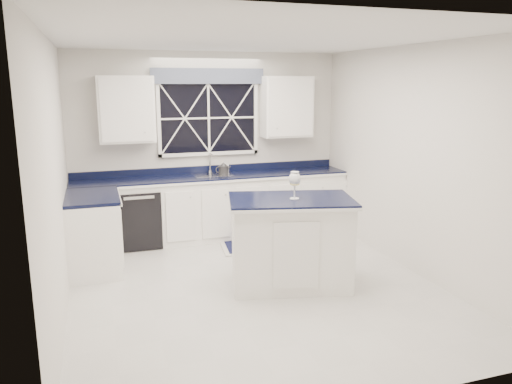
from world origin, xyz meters
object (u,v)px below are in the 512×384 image
object	(u,v)px
dishwasher	(138,217)
soap_bottle	(225,167)
island	(291,242)
wine_glass	(295,180)
faucet	(210,163)
kettle	(223,169)

from	to	relation	value
dishwasher	soap_bottle	world-z (taller)	soap_bottle
island	wine_glass	xyz separation A→B (m)	(0.02, -0.04, 0.71)
soap_bottle	wine_glass	bearing A→B (deg)	-83.99
dishwasher	faucet	xyz separation A→B (m)	(1.10, 0.19, 0.69)
dishwasher	kettle	world-z (taller)	kettle
island	wine_glass	distance (m)	0.72
wine_glass	dishwasher	bearing A→B (deg)	126.83
island	soap_bottle	size ratio (longest dim) A/B	7.62
island	kettle	xyz separation A→B (m)	(-0.23, 2.07, 0.51)
dishwasher	wine_glass	bearing A→B (deg)	-53.17
dishwasher	faucet	bearing A→B (deg)	10.02
kettle	dishwasher	bearing A→B (deg)	176.95
island	faucet	bearing A→B (deg)	113.91
dishwasher	kettle	distance (m)	1.41
faucet	wine_glass	xyz separation A→B (m)	(0.42, -2.23, 0.12)
kettle	wine_glass	world-z (taller)	wine_glass
soap_bottle	kettle	bearing A→B (deg)	-130.23
dishwasher	wine_glass	size ratio (longest dim) A/B	2.70
island	kettle	world-z (taller)	kettle
faucet	kettle	xyz separation A→B (m)	(0.17, -0.11, -0.08)
dishwasher	soap_bottle	distance (m)	1.45
dishwasher	kettle	size ratio (longest dim) A/B	3.40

